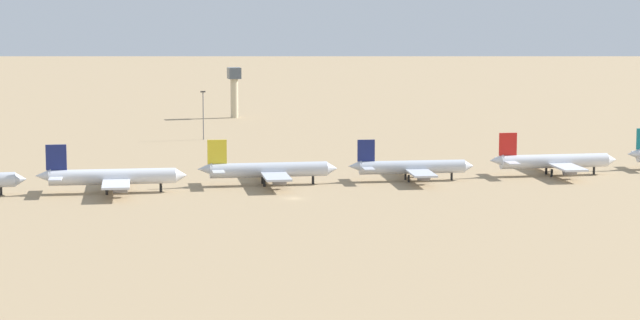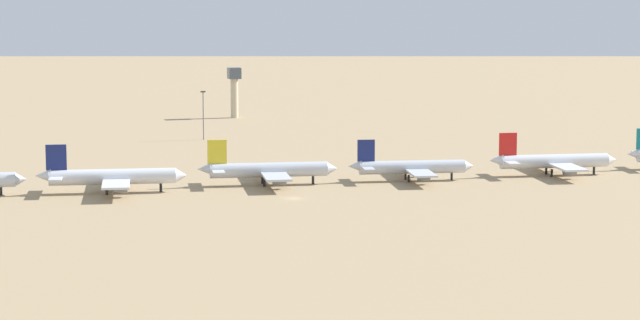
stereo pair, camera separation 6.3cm
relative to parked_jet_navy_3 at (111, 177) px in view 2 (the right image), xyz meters
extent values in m
plane|color=#9E8460|center=(45.86, -22.16, -4.47)|extent=(4000.00, 4000.00, 0.00)
cone|color=silver|center=(-23.95, 3.58, -0.19)|extent=(3.42, 4.15, 3.88)
cylinder|color=black|center=(-29.27, 4.09, -3.35)|extent=(0.71, 0.71, 2.24)
cylinder|color=silver|center=(0.41, -0.06, 0.04)|extent=(34.64, 9.03, 4.30)
cone|color=silver|center=(18.92, -2.66, 0.04)|extent=(3.76, 4.49, 4.08)
cone|color=silver|center=(-18.10, 2.54, 0.69)|extent=(4.76, 4.21, 3.65)
cube|color=navy|center=(-14.48, 2.03, 5.68)|extent=(5.61, 1.31, 6.98)
cube|color=silver|center=(-13.89, 6.29, 0.47)|extent=(4.42, 7.71, 0.39)
cube|color=silver|center=(-15.08, -2.22, 0.47)|extent=(4.42, 7.71, 0.39)
cube|color=silver|center=(1.47, -0.21, -0.60)|extent=(12.01, 35.05, 0.60)
cylinder|color=slate|center=(3.66, 7.62, -2.11)|extent=(4.16, 2.88, 2.36)
cylinder|color=slate|center=(1.42, -8.33, -2.11)|extent=(4.16, 2.88, 2.36)
cylinder|color=black|center=(13.34, -1.87, -3.29)|extent=(0.75, 0.75, 2.36)
cylinder|color=black|center=(-0.83, 2.72, -3.29)|extent=(0.75, 0.75, 2.36)
cylinder|color=black|center=(-1.54, -2.39, -3.29)|extent=(0.75, 0.75, 2.36)
cylinder|color=silver|center=(44.82, 1.78, -0.07)|extent=(33.76, 8.23, 4.19)
cone|color=silver|center=(62.90, -0.44, -0.07)|extent=(3.60, 4.33, 3.98)
cone|color=silver|center=(26.74, 3.99, 0.55)|extent=(4.59, 4.04, 3.56)
cube|color=yellow|center=(30.27, 3.56, 5.42)|extent=(5.47, 1.18, 6.80)
cube|color=silver|center=(30.78, 7.72, 0.34)|extent=(4.19, 7.47, 0.38)
cube|color=silver|center=(29.76, -0.60, 0.34)|extent=(4.19, 7.47, 0.38)
cube|color=silver|center=(45.86, 1.65, -0.70)|extent=(11.14, 34.12, 0.59)
cylinder|color=slate|center=(47.85, 9.31, -2.17)|extent=(4.02, 2.74, 2.30)
cylinder|color=slate|center=(45.94, -6.27, -2.17)|extent=(4.02, 2.74, 2.30)
cylinder|color=black|center=(57.45, 0.23, -3.32)|extent=(0.73, 0.73, 2.30)
cylinder|color=black|center=(43.56, 4.46, -3.32)|extent=(0.73, 0.73, 2.30)
cylinder|color=black|center=(42.95, -0.53, -3.32)|extent=(0.73, 0.73, 2.30)
cylinder|color=silver|center=(86.72, -1.97, -0.40)|extent=(31.24, 8.34, 3.88)
cone|color=silver|center=(103.41, -4.42, -0.40)|extent=(3.41, 4.07, 3.68)
cone|color=silver|center=(70.04, 0.48, 0.18)|extent=(4.31, 3.82, 3.29)
cube|color=navy|center=(73.30, 0.00, 4.69)|extent=(5.06, 1.21, 6.30)
cube|color=silver|center=(73.86, 3.83, -0.01)|extent=(4.02, 6.97, 0.35)
cube|color=silver|center=(72.74, -3.84, -0.01)|extent=(4.02, 6.97, 0.35)
cube|color=silver|center=(87.68, -2.11, -0.98)|extent=(11.02, 31.64, 0.54)
cylinder|color=slate|center=(89.70, 4.94, -2.34)|extent=(3.76, 2.62, 2.13)
cylinder|color=slate|center=(87.59, -9.44, -2.34)|extent=(3.76, 2.62, 2.13)
cylinder|color=black|center=(98.38, -3.68, -3.40)|extent=(0.68, 0.68, 2.13)
cylinder|color=black|center=(85.62, 0.54, -3.40)|extent=(0.68, 0.68, 2.13)
cylinder|color=black|center=(84.95, -4.06, -3.40)|extent=(0.68, 0.68, 2.13)
cylinder|color=silver|center=(131.19, -3.46, -0.13)|extent=(33.30, 7.81, 4.13)
cone|color=silver|center=(149.04, -5.47, -0.13)|extent=(3.52, 4.25, 3.92)
cone|color=silver|center=(113.34, -1.44, 0.49)|extent=(4.50, 3.95, 3.51)
cube|color=red|center=(116.82, -1.84, 5.29)|extent=(5.39, 1.11, 6.71)
cube|color=silver|center=(117.29, 2.27, 0.28)|extent=(4.07, 7.35, 0.37)
cube|color=silver|center=(116.36, -5.94, 0.28)|extent=(4.07, 7.35, 0.37)
cube|color=silver|center=(132.21, -3.57, -0.75)|extent=(10.68, 33.62, 0.58)
cylinder|color=slate|center=(134.11, 4.01, -2.20)|extent=(3.95, 2.67, 2.27)
cylinder|color=slate|center=(132.37, -11.38, -2.20)|extent=(3.95, 2.67, 2.27)
cylinder|color=black|center=(143.67, -4.86, -3.33)|extent=(0.72, 0.72, 2.27)
cylinder|color=black|center=(129.93, -0.82, -3.33)|extent=(0.72, 0.72, 2.27)
cylinder|color=black|center=(129.37, -5.74, -3.33)|extent=(0.72, 0.72, 2.27)
cone|color=silver|center=(160.23, 1.25, 0.34)|extent=(4.53, 4.04, 3.41)
cube|color=silver|center=(164.27, 4.63, 0.14)|extent=(4.32, 7.26, 0.36)
cylinder|color=#C6B793|center=(73.73, 184.22, 3.84)|extent=(3.20, 3.20, 16.63)
cube|color=#4C5660|center=(73.73, 184.22, 14.50)|extent=(5.20, 5.20, 4.69)
cylinder|color=#59595E|center=(46.75, 112.04, 4.22)|extent=(0.36, 0.36, 17.39)
cube|color=#333333|center=(46.75, 112.04, 13.16)|extent=(1.80, 0.50, 0.50)
camera|label=1|loc=(-40.18, -352.69, 53.16)|focal=72.75mm
camera|label=2|loc=(-40.12, -352.71, 53.16)|focal=72.75mm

